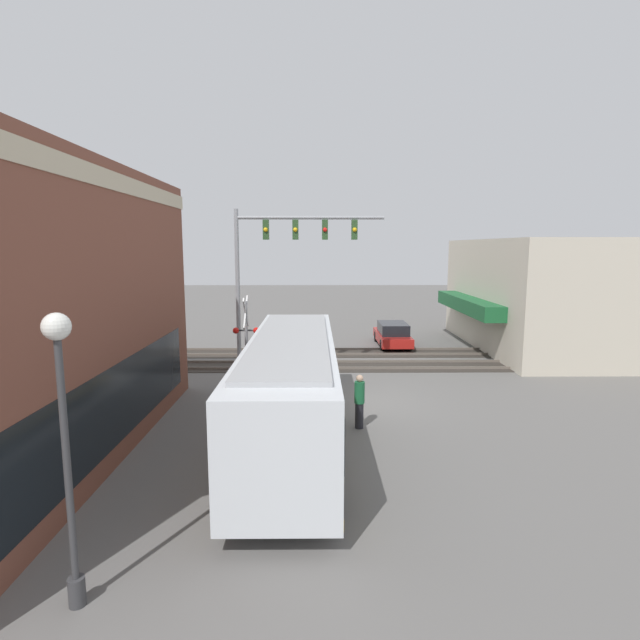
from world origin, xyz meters
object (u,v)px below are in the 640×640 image
object	(u,v)px
streetlamp	(65,437)
pedestrian_near_bus	(359,401)
crossing_signal	(246,330)
parked_car_red	(392,335)
city_bus	(291,384)

from	to	relation	value
streetlamp	pedestrian_near_bus	bearing A→B (deg)	-33.49
streetlamp	crossing_signal	bearing A→B (deg)	-3.72
crossing_signal	parked_car_red	bearing A→B (deg)	-44.52
crossing_signal	city_bus	bearing A→B (deg)	-161.57
crossing_signal	parked_car_red	distance (m)	11.16
city_bus	parked_car_red	world-z (taller)	city_bus
pedestrian_near_bus	city_bus	bearing A→B (deg)	116.48
streetlamp	pedestrian_near_bus	distance (m)	10.09
streetlamp	city_bus	bearing A→B (deg)	-24.55
city_bus	streetlamp	distance (m)	7.95
streetlamp	parked_car_red	world-z (taller)	streetlamp
parked_car_red	pedestrian_near_bus	xyz separation A→B (m)	(-13.82, 3.21, 0.26)
streetlamp	parked_car_red	size ratio (longest dim) A/B	1.09
city_bus	parked_car_red	xyz separation A→B (m)	(14.91, -5.40, -1.14)
city_bus	streetlamp	xyz separation A→B (m)	(-7.15, 3.27, 1.15)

